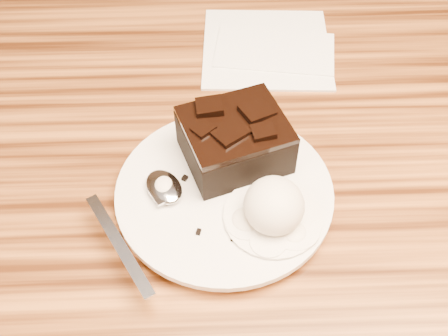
{
  "coord_description": "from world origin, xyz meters",
  "views": [
    {
      "loc": [
        -0.12,
        -0.41,
        1.21
      ],
      "look_at": [
        -0.11,
        -0.07,
        0.79
      ],
      "focal_mm": 43.34,
      "sensor_mm": 36.0,
      "label": 1
    }
  ],
  "objects_px": {
    "spoon": "(164,188)",
    "napkin": "(266,47)",
    "dining_table": "(289,293)",
    "plate": "(224,194)",
    "brownie": "(235,142)",
    "ice_cream_scoop": "(274,205)"
  },
  "relations": [
    {
      "from": "brownie",
      "to": "spoon",
      "type": "distance_m",
      "value": 0.09
    },
    {
      "from": "plate",
      "to": "ice_cream_scoop",
      "type": "distance_m",
      "value": 0.07
    },
    {
      "from": "brownie",
      "to": "ice_cream_scoop",
      "type": "bearing_deg",
      "value": -66.87
    },
    {
      "from": "dining_table",
      "to": "plate",
      "type": "height_order",
      "value": "plate"
    },
    {
      "from": "napkin",
      "to": "spoon",
      "type": "bearing_deg",
      "value": -116.95
    },
    {
      "from": "plate",
      "to": "spoon",
      "type": "height_order",
      "value": "spoon"
    },
    {
      "from": "ice_cream_scoop",
      "to": "spoon",
      "type": "xyz_separation_m",
      "value": [
        -0.11,
        0.04,
        -0.02
      ]
    },
    {
      "from": "dining_table",
      "to": "ice_cream_scoop",
      "type": "bearing_deg",
      "value": -120.16
    },
    {
      "from": "dining_table",
      "to": "spoon",
      "type": "height_order",
      "value": "spoon"
    },
    {
      "from": "dining_table",
      "to": "brownie",
      "type": "xyz_separation_m",
      "value": [
        -0.1,
        -0.03,
        0.42
      ]
    },
    {
      "from": "brownie",
      "to": "ice_cream_scoop",
      "type": "xyz_separation_m",
      "value": [
        0.03,
        -0.08,
        -0.0
      ]
    },
    {
      "from": "brownie",
      "to": "spoon",
      "type": "height_order",
      "value": "brownie"
    },
    {
      "from": "ice_cream_scoop",
      "to": "napkin",
      "type": "distance_m",
      "value": 0.29
    },
    {
      "from": "dining_table",
      "to": "napkin",
      "type": "relative_size",
      "value": 7.16
    },
    {
      "from": "ice_cream_scoop",
      "to": "spoon",
      "type": "bearing_deg",
      "value": 161.31
    },
    {
      "from": "spoon",
      "to": "napkin",
      "type": "distance_m",
      "value": 0.28
    },
    {
      "from": "brownie",
      "to": "plate",
      "type": "bearing_deg",
      "value": -106.15
    },
    {
      "from": "spoon",
      "to": "brownie",
      "type": "bearing_deg",
      "value": -0.13
    },
    {
      "from": "plate",
      "to": "napkin",
      "type": "height_order",
      "value": "plate"
    },
    {
      "from": "dining_table",
      "to": "spoon",
      "type": "xyz_separation_m",
      "value": [
        -0.17,
        -0.08,
        0.4
      ]
    },
    {
      "from": "dining_table",
      "to": "ice_cream_scoop",
      "type": "xyz_separation_m",
      "value": [
        -0.07,
        -0.11,
        0.41
      ]
    },
    {
      "from": "ice_cream_scoop",
      "to": "napkin",
      "type": "bearing_deg",
      "value": 86.18
    }
  ]
}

